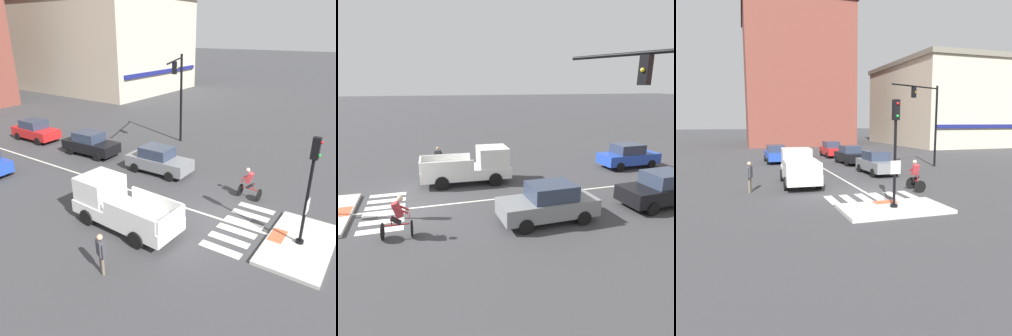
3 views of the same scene
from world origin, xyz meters
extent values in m
plane|color=#3D3D3F|center=(0.00, 0.00, 0.00)|extent=(300.00, 300.00, 0.00)
cube|color=beige|center=(0.00, -3.65, 0.07)|extent=(4.57, 2.50, 0.15)
cube|color=#DB5B38|center=(0.00, -2.75, 0.15)|extent=(1.10, 0.60, 0.01)
cylinder|color=black|center=(0.00, -3.65, 0.21)|extent=(0.32, 0.32, 0.12)
cylinder|color=black|center=(0.00, -3.65, 2.05)|extent=(0.12, 0.12, 3.55)
cube|color=white|center=(0.00, -3.73, 1.87)|extent=(0.44, 0.03, 0.56)
cube|color=black|center=(0.00, -3.65, 4.24)|extent=(0.24, 0.28, 0.84)
sphere|color=red|center=(0.00, -3.81, 4.49)|extent=(0.12, 0.12, 0.12)
sphere|color=green|center=(0.00, -3.81, 3.99)|extent=(0.12, 0.12, 0.12)
cube|color=silver|center=(-2.06, -1.07, 0.00)|extent=(0.44, 1.80, 0.01)
cube|color=silver|center=(-1.23, -1.07, 0.00)|extent=(0.44, 1.80, 0.01)
cube|color=silver|center=(-0.41, -1.07, 0.00)|extent=(0.44, 1.80, 0.01)
cube|color=silver|center=(0.41, -1.07, 0.00)|extent=(0.44, 1.80, 0.01)
cube|color=silver|center=(1.23, -1.07, 0.00)|extent=(0.44, 1.80, 0.01)
cube|color=silver|center=(2.06, -1.07, 0.00)|extent=(0.44, 1.80, 0.01)
cube|color=silver|center=(0.09, 10.00, 0.00)|extent=(0.14, 28.00, 0.01)
cylinder|color=black|center=(9.36, 8.02, 3.33)|extent=(0.18, 0.18, 6.66)
cylinder|color=black|center=(6.82, 6.93, 6.41)|extent=(5.13, 2.29, 0.11)
cube|color=black|center=(6.56, 6.82, 5.96)|extent=(0.36, 0.38, 0.80)
sphere|color=gold|center=(6.63, 6.66, 5.96)|extent=(0.12, 0.12, 0.12)
cube|color=beige|center=(26.07, 32.22, 6.15)|extent=(17.75, 21.42, 12.31)
cube|color=navy|center=(26.07, 21.36, 3.10)|extent=(15.98, 0.30, 0.50)
cube|color=black|center=(3.04, 11.57, 0.65)|extent=(1.91, 4.18, 0.70)
cube|color=#2D384C|center=(3.03, 11.72, 1.32)|extent=(1.58, 1.97, 0.64)
cylinder|color=black|center=(3.93, 10.34, 0.30)|extent=(0.21, 0.61, 0.60)
cylinder|color=black|center=(2.27, 10.26, 0.30)|extent=(0.21, 0.61, 0.60)
cylinder|color=black|center=(3.80, 12.88, 0.30)|extent=(0.21, 0.61, 0.60)
cylinder|color=black|center=(2.14, 12.79, 0.30)|extent=(0.21, 0.61, 0.60)
cylinder|color=black|center=(-2.34, 13.35, 0.30)|extent=(0.20, 0.60, 0.60)
cube|color=red|center=(2.98, 17.81, 0.65)|extent=(1.74, 4.12, 0.70)
cube|color=#2D384C|center=(2.98, 17.96, 1.32)|extent=(1.50, 1.91, 0.64)
cylinder|color=black|center=(3.83, 16.55, 0.30)|extent=(0.19, 0.60, 0.60)
cylinder|color=black|center=(2.16, 16.53, 0.30)|extent=(0.19, 0.60, 0.60)
cylinder|color=black|center=(3.81, 19.09, 0.30)|extent=(0.19, 0.60, 0.60)
cylinder|color=black|center=(2.14, 19.08, 0.30)|extent=(0.19, 0.60, 0.60)
cube|color=slate|center=(3.09, 5.65, 0.65)|extent=(1.78, 4.13, 0.70)
cube|color=#2D384C|center=(3.09, 5.80, 1.32)|extent=(1.52, 1.93, 0.64)
cylinder|color=black|center=(3.95, 4.40, 0.30)|extent=(0.19, 0.60, 0.60)
cylinder|color=black|center=(2.28, 4.36, 0.30)|extent=(0.19, 0.60, 0.60)
cylinder|color=black|center=(3.90, 6.94, 0.30)|extent=(0.19, 0.60, 0.60)
cylinder|color=black|center=(2.23, 6.90, 0.30)|extent=(0.19, 0.60, 0.60)
cube|color=white|center=(-2.90, 3.16, 0.68)|extent=(2.14, 5.18, 0.60)
cube|color=white|center=(-2.83, 4.76, 1.53)|extent=(1.88, 1.78, 1.10)
cube|color=#2D384C|center=(-2.79, 5.59, 1.61)|extent=(1.62, 0.16, 0.60)
cube|color=white|center=(-3.84, 2.19, 1.28)|extent=(0.25, 2.81, 0.60)
cube|color=white|center=(-2.06, 2.10, 1.28)|extent=(0.25, 2.81, 0.60)
cube|color=white|center=(-3.02, 0.67, 1.28)|extent=(1.80, 0.18, 0.60)
cylinder|color=black|center=(-3.74, 4.78, 0.38)|extent=(0.28, 0.77, 0.76)
cylinder|color=black|center=(-1.92, 4.70, 0.38)|extent=(0.28, 0.77, 0.76)
cylinder|color=black|center=(-3.88, 1.80, 0.38)|extent=(0.28, 0.77, 0.76)
cylinder|color=black|center=(-2.06, 1.72, 0.38)|extent=(0.28, 0.77, 0.76)
cylinder|color=black|center=(2.93, 0.18, 0.33)|extent=(0.66, 0.08, 0.66)
cylinder|color=black|center=(2.86, -0.87, 0.33)|extent=(0.66, 0.08, 0.66)
cylinder|color=#B21E1E|center=(2.90, -0.34, 0.55)|extent=(0.10, 0.89, 0.05)
cylinder|color=#B21E1E|center=(2.88, -0.52, 0.73)|extent=(0.04, 0.04, 0.30)
cylinder|color=#B21E1E|center=(2.92, 0.13, 0.85)|extent=(0.44, 0.06, 0.04)
cylinder|color=black|center=(2.81, -0.36, 0.73)|extent=(0.14, 0.40, 0.33)
cylinder|color=black|center=(2.97, -0.37, 0.73)|extent=(0.14, 0.40, 0.33)
cube|color=#B73338|center=(2.90, -0.26, 1.16)|extent=(0.36, 0.40, 0.60)
sphere|color=beige|center=(2.91, -0.14, 1.57)|extent=(0.22, 0.22, 0.22)
cylinder|color=#B73338|center=(2.75, -0.08, 1.16)|extent=(0.11, 0.46, 0.31)
cylinder|color=#B73338|center=(3.07, -0.09, 1.16)|extent=(0.11, 0.46, 0.31)
cylinder|color=#6B6051|center=(-5.76, 1.90, 0.41)|extent=(0.12, 0.12, 0.82)
cylinder|color=#6B6051|center=(-5.82, 1.76, 0.41)|extent=(0.12, 0.12, 0.82)
cube|color=#3F3F47|center=(-5.79, 1.83, 1.12)|extent=(0.34, 0.42, 0.60)
cylinder|color=#3F3F47|center=(-5.71, 2.04, 1.07)|extent=(0.09, 0.09, 0.56)
cylinder|color=#3F3F47|center=(-5.88, 1.62, 1.07)|extent=(0.09, 0.09, 0.56)
sphere|color=tan|center=(-5.79, 1.83, 1.56)|extent=(0.22, 0.22, 0.22)
camera|label=1|loc=(-12.62, -5.69, 8.21)|focal=35.85mm
camera|label=2|loc=(13.75, 0.68, 5.58)|focal=31.94mm
camera|label=3|loc=(-6.07, -16.12, 3.78)|focal=35.24mm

